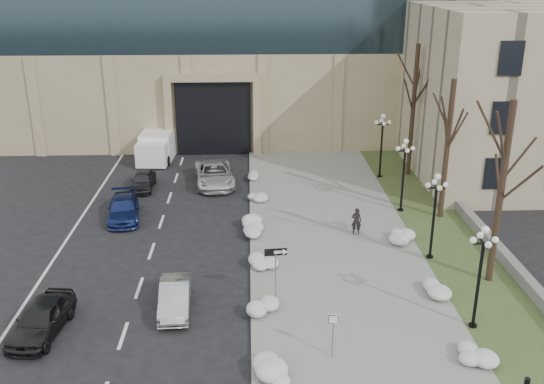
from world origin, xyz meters
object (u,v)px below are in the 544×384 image
at_px(car_d, 215,174).
at_px(lamppost_b, 435,205).
at_px(car_b, 175,297).
at_px(car_c, 123,209).
at_px(lamppost_d, 382,137).
at_px(lamppost_c, 404,165).
at_px(car_a, 41,318).
at_px(box_truck, 159,144).
at_px(car_e, 143,180).
at_px(one_way_sign, 280,259).
at_px(keep_sign, 333,327).
at_px(pedestrian, 356,221).
at_px(lamppost_a, 481,264).

height_order(car_d, lamppost_b, lamppost_b).
xyz_separation_m(car_b, car_c, (-4.29, 10.62, 0.02)).
xyz_separation_m(car_d, lamppost_d, (11.91, 0.93, 2.31)).
distance_m(car_c, lamppost_c, 17.31).
height_order(car_a, box_truck, box_truck).
distance_m(car_e, box_truck, 7.61).
bearing_deg(lamppost_c, car_a, -145.13).
bearing_deg(lamppost_d, car_a, -133.49).
height_order(one_way_sign, keep_sign, one_way_sign).
bearing_deg(car_a, car_e, 92.29).
bearing_deg(car_a, lamppost_b, 25.54).
bearing_deg(car_e, car_a, -94.51).
height_order(car_a, car_e, car_a).
bearing_deg(lamppost_b, one_way_sign, -152.56).
bearing_deg(pedestrian, one_way_sign, 66.31).
height_order(car_a, lamppost_b, lamppost_b).
xyz_separation_m(keep_sign, lamppost_d, (6.28, 21.42, 1.58)).
relative_size(one_way_sign, keep_sign, 1.39).
bearing_deg(lamppost_d, car_b, -126.24).
height_order(car_d, car_e, car_d).
bearing_deg(car_a, car_d, 77.81).
bearing_deg(car_b, car_a, -166.42).
distance_m(car_a, lamppost_c, 22.29).
distance_m(box_truck, lamppost_c, 20.92).
bearing_deg(keep_sign, lamppost_b, 63.19).
distance_m(car_a, lamppost_b, 19.35).
bearing_deg(car_e, keep_sign, -61.97).
distance_m(car_a, car_d, 19.30).
height_order(car_b, car_c, car_c).
xyz_separation_m(car_d, keep_sign, (5.63, -20.50, 0.73)).
bearing_deg(car_a, car_c, 91.89).
bearing_deg(lamppost_d, car_d, -175.55).
relative_size(car_c, lamppost_c, 0.94).
xyz_separation_m(lamppost_c, lamppost_d, (0.00, 6.50, 0.00)).
distance_m(car_a, keep_sign, 12.14).
xyz_separation_m(lamppost_a, lamppost_b, (0.00, 6.50, 0.00)).
xyz_separation_m(car_b, car_e, (-3.97, 15.86, -0.00)).
bearing_deg(car_e, car_b, -75.96).
relative_size(car_c, car_d, 0.81).
xyz_separation_m(car_a, car_b, (5.35, 1.66, -0.09)).
bearing_deg(car_a, one_way_sign, 17.75).
distance_m(car_e, lamppost_b, 20.42).
bearing_deg(car_d, keep_sign, -81.70).
xyz_separation_m(box_truck, keep_sign, (10.42, -27.36, 0.44)).
xyz_separation_m(car_b, lamppost_c, (12.84, 11.02, 2.45)).
height_order(box_truck, lamppost_a, lamppost_a).
bearing_deg(pedestrian, car_e, -22.42).
height_order(car_b, lamppost_d, lamppost_d).
xyz_separation_m(one_way_sign, lamppost_a, (8.14, -2.27, 0.75)).
bearing_deg(keep_sign, lamppost_c, 77.07).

